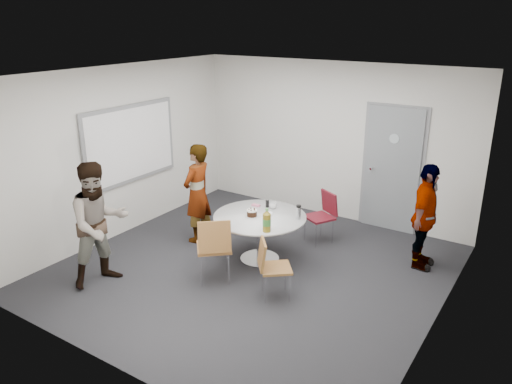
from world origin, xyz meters
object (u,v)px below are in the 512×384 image
Objects in this scene: chair_far at (324,212)px; person_left at (99,224)px; whiteboard at (131,144)px; person_right at (425,217)px; door at (392,170)px; chair_near_left at (214,244)px; person_main at (197,193)px; chair_near_right at (270,263)px; table at (261,222)px.

person_left reaches higher than chair_far.
person_right is (4.41, 1.19, -0.69)m from whiteboard.
whiteboard is (-3.56, -2.28, 0.42)m from door.
person_main is at bearing 96.63° from chair_near_left.
door reaches higher than chair_near_right.
chair_near_right is 0.50× the size of person_main.
person_left is 1.10× the size of person_right.
person_left is at bearing -57.84° from whiteboard.
table is 2.28m from person_right.
door reaches higher than chair_far.
person_left reaches higher than chair_near_right.
chair_near_right is at bearing -50.02° from person_left.
whiteboard is 2.34× the size of chair_far.
person_left is at bearing 170.34° from chair_near_left.
table is 1.24m from person_main.
door is 2.61× the size of chair_far.
person_right is at bearing 0.93° from chair_near_left.
chair_far is (-0.69, -1.07, -0.53)m from door.
chair_near_right is (0.64, -0.78, -0.13)m from table.
person_main is at bearing 176.36° from table.
chair_far is 0.52× the size of person_main.
person_main reaches higher than chair_far.
chair_far is at bearing 145.66° from chair_near_right.
whiteboard is 4.62m from person_right.
chair_far is (0.46, 1.11, -0.11)m from table.
table is (-1.15, -2.18, -0.42)m from door.
whiteboard is at bearing -142.17° from chair_near_right.
table is 1.21m from chair_far.
table is 0.89m from chair_near_left.
table reaches higher than chair_far.
table reaches higher than chair_near_left.
whiteboard is 1.14× the size of person_left.
person_main is (-1.22, 0.08, 0.18)m from table.
chair_far is at bearing 118.94° from person_main.
person_right is at bearing -52.07° from door.
door is 1.39× the size of person_right.
chair_near_right is 2.28m from person_left.
person_right is (0.85, -1.09, -0.27)m from door.
person_main is at bearing 60.07° from chair_far.
door reaches higher than chair_near_left.
whiteboard reaches higher than person_right.
table is at bearing -23.79° from person_left.
chair_near_right is 2.07m from person_main.
door is 1.41m from person_right.
chair_far is 0.53× the size of person_right.
chair_near_left is 1.44m from person_main.
person_left is at bearing -130.77° from table.
chair_near_left is 1.15× the size of chair_far.
door is 2.50m from table.
chair_near_left is at bearing -41.36° from person_left.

